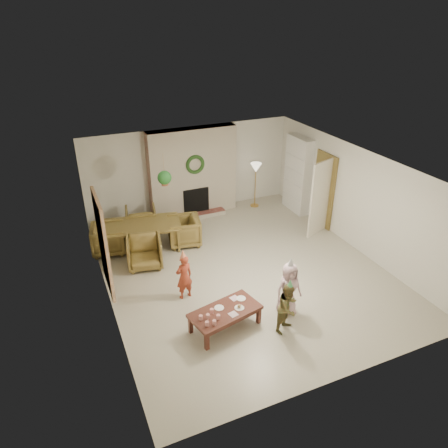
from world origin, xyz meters
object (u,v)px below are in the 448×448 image
dining_chair_right (184,231)px  child_pink (288,289)px  dining_chair_far (141,221)px  dining_chair_left (109,239)px  dining_table (143,236)px  child_plaid (288,307)px  child_red (184,277)px  coffee_table_top (225,312)px  dining_chair_near (145,252)px

dining_chair_right → child_pink: size_ratio=0.72×
dining_chair_right → child_pink: (0.99, -3.37, 0.19)m
dining_chair_far → dining_chair_left: bearing=45.0°
dining_chair_far → dining_chair_right: size_ratio=1.00×
dining_table → dining_chair_far: 0.82m
child_plaid → child_pink: size_ratio=0.89×
dining_chair_left → child_plaid: 4.85m
dining_chair_left → child_pink: bearing=-132.2°
child_red → coffee_table_top: bearing=97.7°
child_plaid → child_pink: (0.26, 0.42, 0.06)m
dining_chair_near → dining_chair_far: 1.64m
child_plaid → child_pink: bearing=31.4°
child_red → child_plaid: bearing=119.9°
dining_chair_near → dining_chair_far: (0.31, 1.61, 0.00)m
dining_chair_far → child_plaid: bearing=119.1°
dining_chair_far → child_plaid: (1.58, -4.78, 0.13)m
dining_chair_left → child_pink: size_ratio=0.72×
dining_table → child_pink: bearing=-49.9°
dining_chair_far → child_pink: bearing=123.7°
child_plaid → dining_table: bearing=86.7°
coffee_table_top → child_pink: size_ratio=1.18×
child_red → child_pink: size_ratio=0.90×
child_red → child_plaid: child_red is taller
dining_table → child_pink: (2.00, -3.56, 0.23)m
coffee_table_top → dining_table: bearing=88.6°
dining_chair_near → coffee_table_top: (0.85, -2.69, 0.01)m
dining_chair_near → dining_table: bearing=90.0°
dining_chair_far → dining_chair_left: size_ratio=1.00×
dining_chair_right → coffee_table_top: 3.31m
dining_table → dining_chair_near: bearing=-90.0°
dining_chair_far → dining_chair_right: bearing=141.3°
coffee_table_top → dining_chair_left: bearing=99.7°
coffee_table_top → child_red: 1.25m
dining_chair_near → child_red: child_red is taller
dining_table → child_plaid: child_plaid is taller
dining_chair_near → child_plaid: size_ratio=0.80×
child_plaid → child_red: bearing=103.7°
child_red → child_pink: 2.10m
coffee_table_top → dining_chair_near: bearing=94.9°
dining_chair_right → child_red: size_ratio=0.80×
dining_chair_far → child_plaid: 5.04m
child_pink → dining_chair_near: bearing=126.0°
dining_chair_left → dining_table: bearing=-90.0°
dining_table → coffee_table_top: size_ratio=1.43×
dining_table → dining_chair_near: dining_chair_near is taller
child_plaid → child_pink: child_pink is taller
dining_table → child_red: child_red is taller
dining_chair_left → child_red: child_red is taller
child_red → dining_chair_near: bearing=-83.5°
dining_table → child_plaid: bearing=-55.6°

